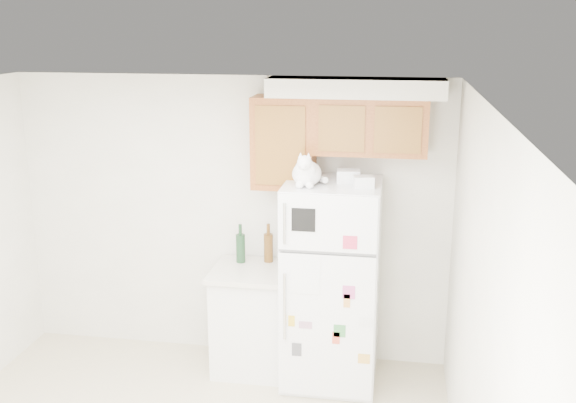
% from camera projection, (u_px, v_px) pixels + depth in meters
% --- Properties ---
extents(room_shell, '(3.84, 4.04, 2.52)m').
position_uv_depth(room_shell, '(179.00, 233.00, 4.12)').
color(room_shell, silver).
rests_on(room_shell, ground_plane).
extents(refrigerator, '(0.76, 0.78, 1.70)m').
position_uv_depth(refrigerator, '(331.00, 284.00, 5.50)').
color(refrigerator, white).
rests_on(refrigerator, ground_plane).
extents(base_counter, '(0.64, 0.64, 0.92)m').
position_uv_depth(base_counter, '(252.00, 318.00, 5.78)').
color(base_counter, white).
rests_on(base_counter, ground_plane).
extents(cat, '(0.28, 0.41, 0.29)m').
position_uv_depth(cat, '(307.00, 172.00, 5.17)').
color(cat, white).
rests_on(cat, refrigerator).
extents(storage_box_back, '(0.19, 0.15, 0.10)m').
position_uv_depth(storage_box_back, '(348.00, 176.00, 5.30)').
color(storage_box_back, white).
rests_on(storage_box_back, refrigerator).
extents(storage_box_front, '(0.17, 0.14, 0.09)m').
position_uv_depth(storage_box_front, '(364.00, 182.00, 5.13)').
color(storage_box_front, white).
rests_on(storage_box_front, refrigerator).
extents(bottle_green, '(0.08, 0.08, 0.34)m').
position_uv_depth(bottle_green, '(241.00, 243.00, 5.77)').
color(bottle_green, '#19381E').
rests_on(bottle_green, base_counter).
extents(bottle_amber, '(0.08, 0.08, 0.34)m').
position_uv_depth(bottle_amber, '(268.00, 243.00, 5.78)').
color(bottle_amber, '#593814').
rests_on(bottle_amber, base_counter).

